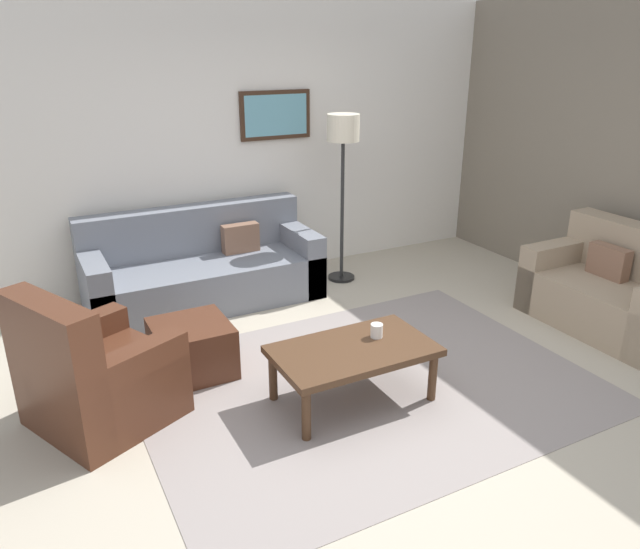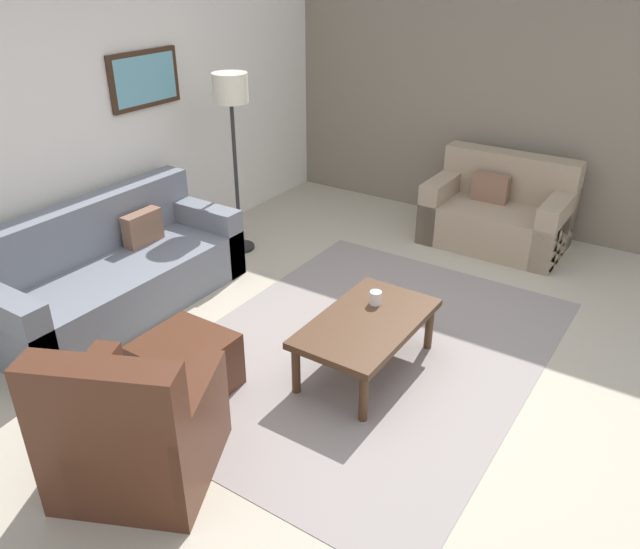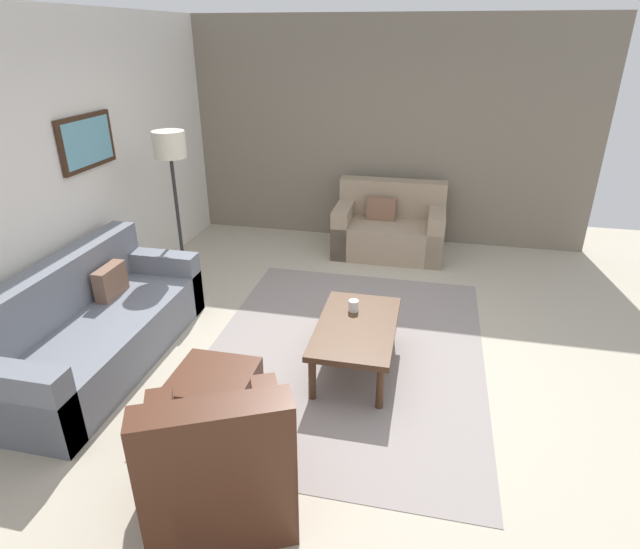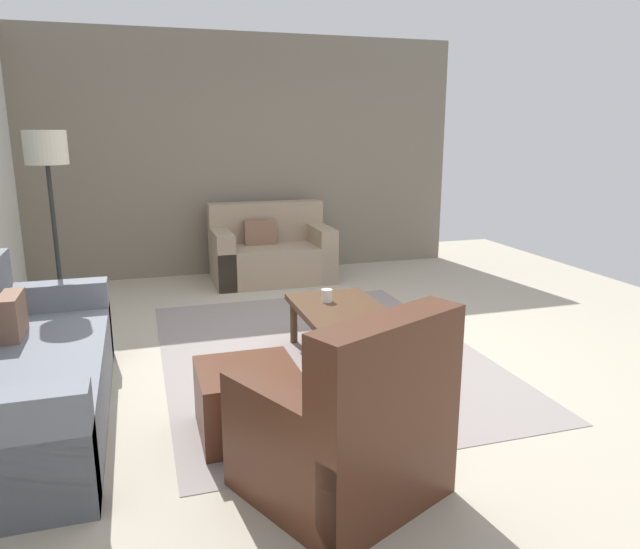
# 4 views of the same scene
# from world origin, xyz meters

# --- Properties ---
(ground_plane) EXTENTS (8.00, 8.00, 0.00)m
(ground_plane) POSITION_xyz_m (0.00, 0.00, 0.00)
(ground_plane) COLOR #B2A893
(stone_feature_panel) EXTENTS (0.12, 5.20, 2.80)m
(stone_feature_panel) POSITION_xyz_m (3.00, 0.00, 1.40)
(stone_feature_panel) COLOR slate
(stone_feature_panel) RESTS_ON ground_plane
(area_rug) EXTENTS (3.21, 2.40, 0.01)m
(area_rug) POSITION_xyz_m (0.00, 0.00, 0.00)
(area_rug) COLOR gray
(area_rug) RESTS_ON ground_plane
(couch_main) EXTENTS (2.17, 0.89, 0.88)m
(couch_main) POSITION_xyz_m (-0.58, 2.10, 0.30)
(couch_main) COLOR slate
(couch_main) RESTS_ON ground_plane
(couch_loveseat) EXTENTS (0.84, 1.35, 0.88)m
(couch_loveseat) POSITION_xyz_m (2.47, -0.15, 0.30)
(couch_loveseat) COLOR gray
(couch_loveseat) RESTS_ON ground_plane
(armchair_leather) EXTENTS (1.06, 1.06, 0.95)m
(armchair_leather) POSITION_xyz_m (-1.82, 0.42, 0.31)
(armchair_leather) COLOR #4C2819
(armchair_leather) RESTS_ON ground_plane
(ottoman) EXTENTS (0.56, 0.56, 0.40)m
(ottoman) POSITION_xyz_m (-1.07, 0.77, 0.20)
(ottoman) COLOR #4C2819
(ottoman) RESTS_ON ground_plane
(coffee_table) EXTENTS (1.10, 0.64, 0.41)m
(coffee_table) POSITION_xyz_m (-0.19, -0.12, 0.36)
(coffee_table) COLOR #472D1C
(coffee_table) RESTS_ON ground_plane
(cup) EXTENTS (0.09, 0.09, 0.10)m
(cup) POSITION_xyz_m (0.03, -0.06, 0.46)
(cup) COLOR white
(cup) RESTS_ON coffee_table
(lamp_standing) EXTENTS (0.32, 0.32, 1.71)m
(lamp_standing) POSITION_xyz_m (0.89, 1.94, 1.41)
(lamp_standing) COLOR black
(lamp_standing) RESTS_ON ground_plane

